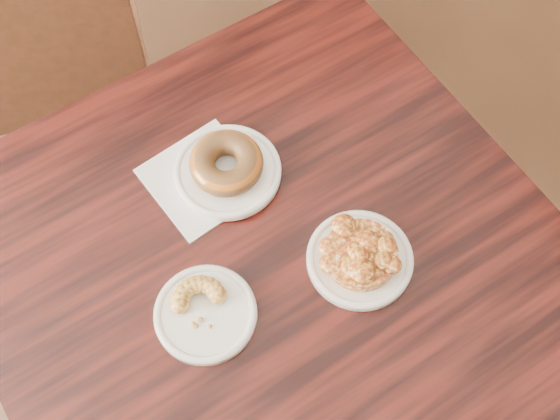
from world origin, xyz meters
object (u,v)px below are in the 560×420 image
object	(u,v)px
cafe_table	(272,331)
glazed_donut	(226,163)
apple_fritter	(361,253)
cruller_fragment	(204,310)
chair_far	(54,57)

from	to	relation	value
cafe_table	glazed_donut	world-z (taller)	glazed_donut
apple_fritter	cruller_fragment	size ratio (longest dim) A/B	1.57
cafe_table	apple_fritter	bearing A→B (deg)	-33.60
cafe_table	cruller_fragment	size ratio (longest dim) A/B	9.04
glazed_donut	cruller_fragment	bearing A→B (deg)	-111.53
apple_fritter	cruller_fragment	world-z (taller)	apple_fritter
chair_far	cafe_table	bearing A→B (deg)	114.58
chair_far	apple_fritter	size ratio (longest dim) A/B	5.94
cafe_table	glazed_donut	distance (m)	0.44
glazed_donut	apple_fritter	size ratio (longest dim) A/B	0.79
apple_fritter	cruller_fragment	xyz separation A→B (m)	(-0.25, -0.02, -0.01)
glazed_donut	chair_far	bearing A→B (deg)	116.50
chair_far	apple_fritter	bearing A→B (deg)	121.26
cruller_fragment	chair_far	bearing A→B (deg)	104.14
chair_far	apple_fritter	xyz separation A→B (m)	(0.45, -0.79, 0.33)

